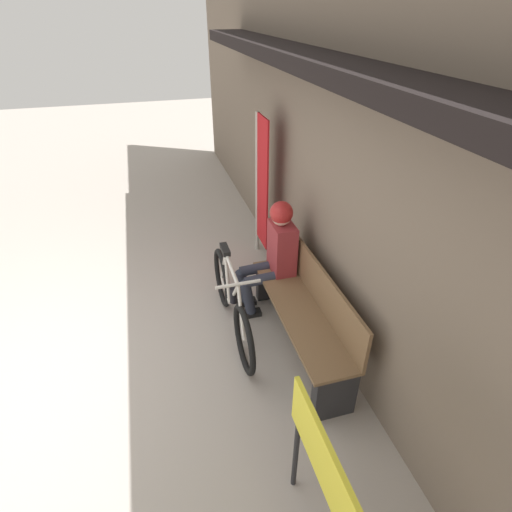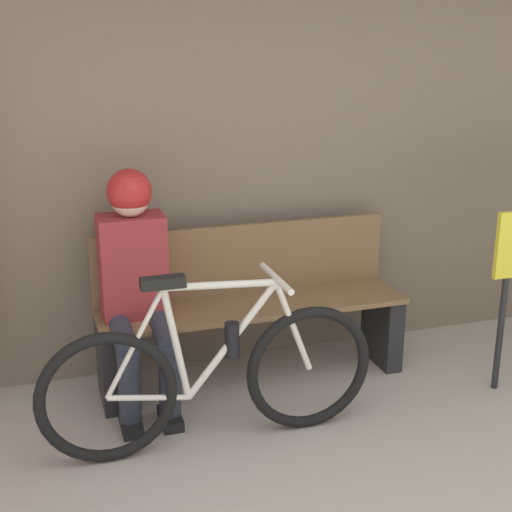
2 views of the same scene
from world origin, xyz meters
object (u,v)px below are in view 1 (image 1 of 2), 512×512
(bicycle, at_px, (232,303))
(person_seated, at_px, (274,250))
(banner_pole, at_px, (261,185))
(signboard, at_px, (322,468))
(park_bench_near, at_px, (305,312))

(bicycle, xyz_separation_m, person_seated, (-0.26, 0.51, 0.37))
(banner_pole, bearing_deg, person_seated, -9.42)
(bicycle, relative_size, banner_pole, 0.89)
(banner_pole, height_order, signboard, banner_pole)
(park_bench_near, distance_m, banner_pole, 1.79)
(person_seated, bearing_deg, signboard, -11.49)
(bicycle, distance_m, person_seated, 0.69)
(park_bench_near, distance_m, person_seated, 0.72)
(signboard, bearing_deg, bicycle, -178.30)
(banner_pole, bearing_deg, bicycle, -27.62)
(bicycle, bearing_deg, banner_pole, 152.38)
(person_seated, bearing_deg, bicycle, -62.71)
(park_bench_near, relative_size, signboard, 1.69)
(park_bench_near, height_order, bicycle, bicycle)
(bicycle, xyz_separation_m, banner_pole, (-1.31, 0.69, 0.64))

